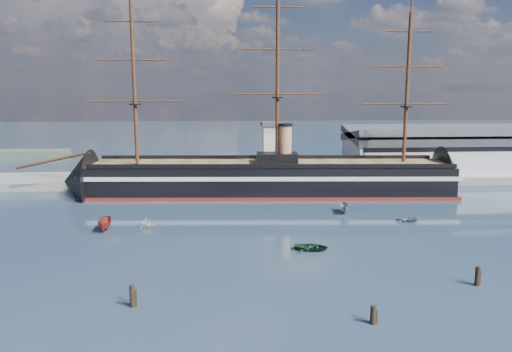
{
  "coord_description": "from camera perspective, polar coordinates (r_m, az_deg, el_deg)",
  "views": [
    {
      "loc": [
        -10.15,
        -61.19,
        26.05
      ],
      "look_at": [
        -3.56,
        35.0,
        9.0
      ],
      "focal_mm": 35.0,
      "sensor_mm": 36.0,
      "label": 1
    }
  ],
  "objects": [
    {
      "name": "ground",
      "position": [
        104.99,
        1.76,
        -4.34
      ],
      "size": [
        600.0,
        600.0,
        0.0
      ],
      "primitive_type": "plane",
      "color": "#203247",
      "rests_on": "ground"
    },
    {
      "name": "quay",
      "position": [
        141.09,
        4.36,
        -0.64
      ],
      "size": [
        180.0,
        18.0,
        2.0
      ],
      "primitive_type": "cube",
      "color": "slate",
      "rests_on": "ground"
    },
    {
      "name": "warehouse",
      "position": [
        157.82,
        21.72,
        2.74
      ],
      "size": [
        63.0,
        21.0,
        11.6
      ],
      "color": "#B7BABC",
      "rests_on": "ground"
    },
    {
      "name": "quay_tower",
      "position": [
        135.82,
        1.67,
        3.13
      ],
      "size": [
        5.0,
        5.0,
        15.0
      ],
      "color": "silver",
      "rests_on": "ground"
    },
    {
      "name": "warship",
      "position": [
        123.56,
        0.67,
        -0.23
      ],
      "size": [
        113.34,
        21.64,
        53.94
      ],
      "rotation": [
        0.0,
        0.0,
        -0.06
      ],
      "color": "black",
      "rests_on": "ground"
    },
    {
      "name": "motorboat_a",
      "position": [
        97.27,
        -16.84,
        -5.95
      ],
      "size": [
        6.95,
        2.87,
        2.73
      ],
      "primitive_type": "imported",
      "rotation": [
        0.0,
        0.0,
        0.05
      ],
      "color": "#9D3024",
      "rests_on": "ground"
    },
    {
      "name": "motorboat_b",
      "position": [
        82.48,
        6.34,
        -8.45
      ],
      "size": [
        2.14,
        3.69,
        1.62
      ],
      "primitive_type": "imported",
      "rotation": [
        0.0,
        0.0,
        1.34
      ],
      "color": "#153420",
      "rests_on": "ground"
    },
    {
      "name": "motorboat_c",
      "position": [
        107.28,
        10.07,
        -4.18
      ],
      "size": [
        6.33,
        3.01,
        2.43
      ],
      "primitive_type": "imported",
      "rotation": [
        0.0,
        0.0,
        -0.13
      ],
      "color": "slate",
      "rests_on": "ground"
    },
    {
      "name": "motorboat_d",
      "position": [
        97.14,
        -12.4,
        -5.77
      ],
      "size": [
        5.64,
        4.99,
        1.95
      ],
      "primitive_type": "imported",
      "rotation": [
        0.0,
        0.0,
        0.63
      ],
      "color": "white",
      "rests_on": "ground"
    },
    {
      "name": "motorboat_e",
      "position": [
        103.63,
        16.88,
        -4.97
      ],
      "size": [
        2.09,
        2.75,
        1.2
      ],
      "primitive_type": "imported",
      "rotation": [
        0.0,
        0.0,
        1.09
      ],
      "color": "slate",
      "rests_on": "ground"
    },
    {
      "name": "piling_near_left",
      "position": [
        63.98,
        -13.92,
        -14.31
      ],
      "size": [
        0.64,
        0.64,
        3.46
      ],
      "primitive_type": "cylinder",
      "color": "black",
      "rests_on": "ground"
    },
    {
      "name": "piling_near_mid",
      "position": [
        59.69,
        13.19,
        -16.13
      ],
      "size": [
        0.64,
        0.64,
        2.84
      ],
      "primitive_type": "cylinder",
      "color": "black",
      "rests_on": "ground"
    },
    {
      "name": "piling_near_right",
      "position": [
        74.37,
        23.9,
        -11.38
      ],
      "size": [
        0.64,
        0.64,
        3.37
      ],
      "primitive_type": "cylinder",
      "color": "black",
      "rests_on": "ground"
    }
  ]
}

